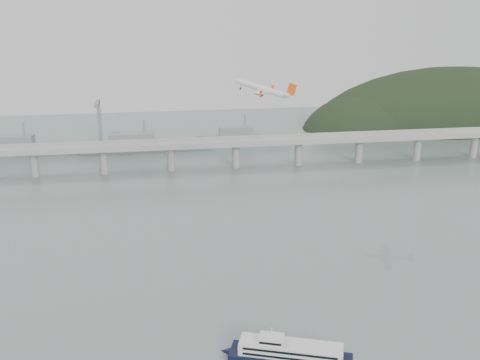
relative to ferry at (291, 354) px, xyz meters
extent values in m
plane|color=slate|center=(-1.43, 49.50, -3.67)|extent=(900.00, 900.00, 0.00)
cube|color=gray|center=(-1.43, 249.50, 16.33)|extent=(800.00, 22.00, 2.20)
cube|color=gray|center=(-1.43, 239.00, 18.33)|extent=(800.00, 0.60, 1.80)
cube|color=gray|center=(-1.43, 260.00, 18.33)|extent=(800.00, 0.60, 1.80)
cylinder|color=gray|center=(-131.43, 249.50, 5.83)|extent=(6.00, 6.00, 21.00)
cylinder|color=gray|center=(-81.43, 249.50, 5.83)|extent=(6.00, 6.00, 21.00)
cylinder|color=gray|center=(-31.43, 249.50, 5.83)|extent=(6.00, 6.00, 21.00)
cylinder|color=gray|center=(18.57, 249.50, 5.83)|extent=(6.00, 6.00, 21.00)
cylinder|color=gray|center=(68.57, 249.50, 5.83)|extent=(6.00, 6.00, 21.00)
cylinder|color=gray|center=(118.57, 249.50, 5.83)|extent=(6.00, 6.00, 21.00)
cylinder|color=gray|center=(168.57, 249.50, 5.83)|extent=(6.00, 6.00, 21.00)
cylinder|color=gray|center=(218.57, 249.50, 5.83)|extent=(6.00, 6.00, 21.00)
ellipsoid|color=black|center=(268.57, 379.50, -21.67)|extent=(320.00, 150.00, 156.00)
ellipsoid|color=black|center=(173.57, 369.50, -15.67)|extent=(140.00, 110.00, 96.00)
cube|color=slate|center=(-151.43, 319.50, 0.33)|extent=(95.67, 20.15, 8.00)
cube|color=slate|center=(-160.93, 319.50, 8.33)|extent=(33.90, 15.02, 8.00)
cylinder|color=slate|center=(-151.43, 319.50, 16.33)|extent=(1.60, 1.60, 14.00)
cube|color=slate|center=(-51.43, 314.50, 0.33)|extent=(110.55, 21.43, 8.00)
cube|color=slate|center=(-62.43, 314.50, 8.33)|extent=(39.01, 16.73, 8.00)
cylinder|color=slate|center=(-51.43, 314.50, 16.33)|extent=(1.60, 1.60, 14.00)
cube|color=slate|center=(38.57, 324.50, 0.33)|extent=(85.00, 13.60, 8.00)
cube|color=slate|center=(30.07, 324.50, 8.33)|extent=(29.75, 11.90, 8.00)
cylinder|color=slate|center=(38.57, 324.50, 16.33)|extent=(1.60, 1.60, 14.00)
cube|color=slate|center=(-91.43, 349.50, 16.33)|extent=(3.00, 3.00, 40.00)
cube|color=slate|center=(-91.43, 339.50, 34.33)|extent=(3.00, 28.00, 3.00)
cube|color=black|center=(0.00, 0.00, -1.93)|extent=(44.43, 24.83, 3.48)
cone|color=black|center=(-22.04, 8.12, -1.93)|extent=(5.28, 4.77, 3.48)
cube|color=silver|center=(0.00, 0.00, 1.99)|extent=(37.30, 20.79, 4.35)
cube|color=black|center=(-1.52, -4.12, 3.12)|extent=(31.07, 11.55, 0.87)
cube|color=black|center=(-1.52, -4.12, 1.03)|extent=(31.07, 11.55, 0.87)
cube|color=black|center=(1.52, 4.12, 3.12)|extent=(31.07, 11.55, 0.87)
cube|color=black|center=(1.52, 4.12, 1.03)|extent=(31.07, 11.55, 0.87)
cube|color=silver|center=(-6.53, 2.41, 5.29)|extent=(10.27, 8.72, 2.26)
cube|color=black|center=(-7.60, -0.49, 5.29)|extent=(7.38, 2.80, 0.87)
cylinder|color=silver|center=(-6.53, 2.41, 8.08)|extent=(0.56, 0.56, 3.48)
cylinder|color=silver|center=(10.98, 112.01, 77.82)|extent=(23.53, 13.93, 9.57)
cone|color=silver|center=(-1.54, 117.48, 81.52)|extent=(5.23, 4.72, 4.04)
cone|color=silver|center=(23.99, 106.34, 74.44)|extent=(5.88, 4.80, 4.27)
cube|color=silver|center=(11.53, 111.72, 76.74)|extent=(15.64, 29.40, 2.97)
cube|color=silver|center=(23.37, 106.65, 75.27)|extent=(6.67, 10.87, 1.49)
cube|color=#EF4710|center=(24.91, 106.14, 77.85)|extent=(5.13, 2.15, 6.59)
cylinder|color=#EF4710|center=(11.92, 116.78, 75.65)|extent=(4.60, 3.64, 2.96)
cylinder|color=black|center=(10.27, 117.49, 76.13)|extent=(1.58, 2.13, 2.05)
cube|color=silver|center=(12.15, 116.73, 76.50)|extent=(2.32, 1.12, 1.61)
cylinder|color=#EF4710|center=(8.15, 107.82, 76.14)|extent=(4.60, 3.64, 2.96)
cylinder|color=black|center=(6.51, 108.54, 76.62)|extent=(1.58, 2.13, 2.05)
cube|color=silver|center=(8.38, 107.77, 76.99)|extent=(2.32, 1.12, 1.61)
cylinder|color=black|center=(12.00, 113.92, 75.09)|extent=(0.96, 0.54, 2.14)
cylinder|color=black|center=(11.75, 113.98, 74.15)|extent=(1.25, 0.76, 1.21)
cylinder|color=black|center=(10.22, 109.69, 75.32)|extent=(0.96, 0.54, 2.14)
cylinder|color=black|center=(9.97, 109.75, 74.39)|extent=(1.25, 0.76, 1.21)
cylinder|color=black|center=(0.95, 116.25, 78.21)|extent=(0.96, 0.54, 2.14)
cylinder|color=black|center=(0.69, 116.30, 77.27)|extent=(1.25, 0.76, 1.21)
cube|color=#EF4710|center=(19.19, 124.81, 76.54)|extent=(1.87, 0.83, 2.42)
cube|color=#EF4710|center=(7.54, 97.14, 78.06)|extent=(1.87, 0.83, 2.42)
camera|label=1|loc=(-44.90, -166.09, 118.90)|focal=42.00mm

